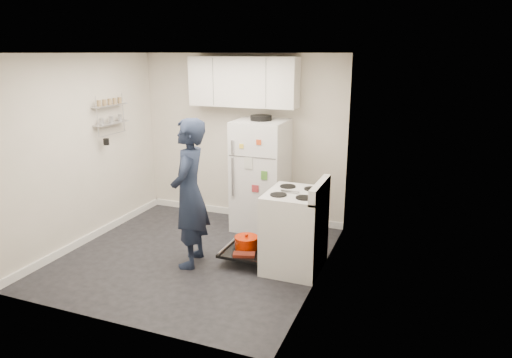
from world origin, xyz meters
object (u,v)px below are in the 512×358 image
at_px(refrigerator, 261,175).
at_px(person, 189,194).
at_px(open_oven_door, 247,246).
at_px(electric_range, 294,231).

xyz_separation_m(refrigerator, person, (-0.37, -1.43, 0.09)).
bearing_deg(open_oven_door, refrigerator, 102.02).
bearing_deg(refrigerator, open_oven_door, -77.98).
bearing_deg(open_oven_door, electric_range, 0.93).
bearing_deg(electric_range, open_oven_door, -179.07).
distance_m(electric_range, refrigerator, 1.42).
distance_m(open_oven_door, person, 0.98).
relative_size(refrigerator, person, 0.93).
bearing_deg(electric_range, refrigerator, 126.95).
height_order(open_oven_door, refrigerator, refrigerator).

